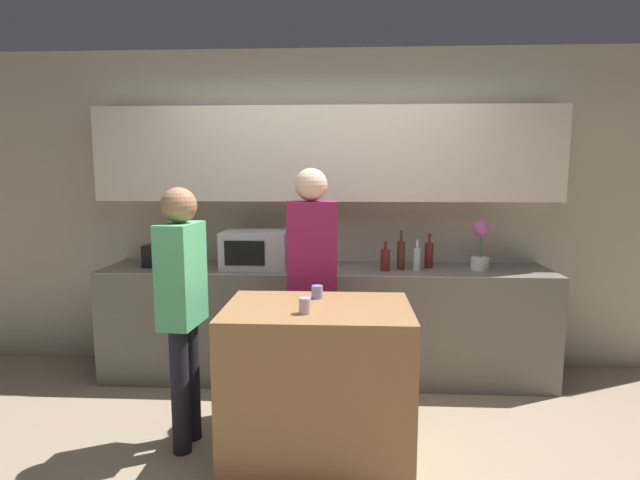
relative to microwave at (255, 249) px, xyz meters
The scene contains 15 objects.
ground_plane 1.82m from the microwave, 67.53° to the right, with size 14.00×14.00×0.00m, color gray.
back_wall 0.79m from the microwave, 27.24° to the left, with size 6.40×0.40×2.70m.
back_counter 0.83m from the microwave, ahead, with size 3.60×0.62×0.91m.
kitchen_island 1.43m from the microwave, 63.85° to the right, with size 1.07×0.71×0.92m.
microwave is the anchor object (origin of this frame).
toaster 0.79m from the microwave, behind, with size 0.26×0.16×0.18m.
potted_plant 1.79m from the microwave, ahead, with size 0.14×0.14×0.40m.
bottle_0 1.04m from the microwave, ahead, with size 0.07×0.07×0.24m.
bottle_1 1.17m from the microwave, ahead, with size 0.06×0.06×0.31m.
bottle_2 1.29m from the microwave, ahead, with size 0.06×0.06×0.24m.
bottle_3 1.41m from the microwave, ahead, with size 0.07×0.07×0.28m.
cup_0 1.13m from the microwave, 60.36° to the right, with size 0.07×0.07×0.08m.
cup_1 1.42m from the microwave, 68.81° to the right, with size 0.07×0.07×0.09m.
person_left 1.12m from the microwave, 102.59° to the right, with size 0.22×0.36×1.60m.
person_center 0.74m from the microwave, 48.24° to the right, with size 0.36×0.23×1.71m.
Camera 1 is at (0.17, -2.58, 1.69)m, focal length 28.00 mm.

